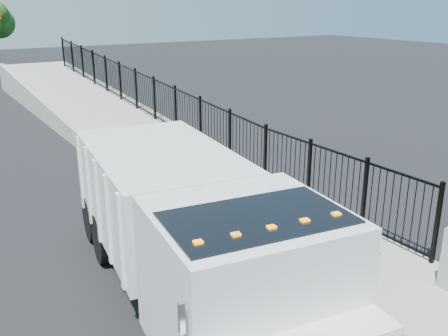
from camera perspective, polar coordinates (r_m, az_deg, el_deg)
ground at (r=10.80m, az=2.14°, el=-11.83°), size 120.00×120.00×0.00m
sidewalk at (r=10.65m, az=17.31°, el=-12.83°), size 3.55×12.00×0.12m
curb at (r=9.44m, az=9.30°, el=-16.44°), size 0.30×12.00×0.16m
ramp at (r=25.41m, az=-14.55°, el=5.42°), size 3.95×24.06×3.19m
iron_fence at (r=22.05m, az=-7.90°, el=6.32°), size 0.10×28.00×1.80m
truck at (r=8.96m, az=-3.58°, el=-7.08°), size 3.67×8.50×2.82m
worker at (r=10.34m, az=8.42°, el=-6.64°), size 0.58×0.78×1.95m
debris at (r=12.32m, az=10.60°, el=-7.23°), size 0.43×0.43×0.11m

